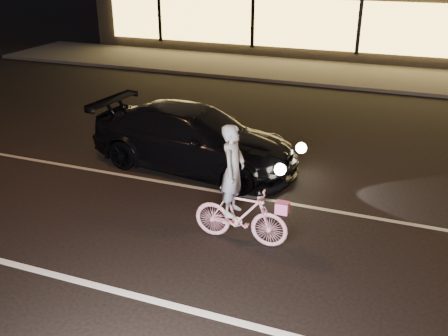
% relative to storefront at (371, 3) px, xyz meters
% --- Properties ---
extents(ground, '(90.00, 90.00, 0.00)m').
position_rel_storefront_xyz_m(ground, '(0.00, -18.97, -2.15)').
color(ground, black).
rests_on(ground, ground).
extents(lane_stripe_near, '(60.00, 0.12, 0.01)m').
position_rel_storefront_xyz_m(lane_stripe_near, '(0.00, -20.47, -2.14)').
color(lane_stripe_near, silver).
rests_on(lane_stripe_near, ground).
extents(lane_stripe_far, '(60.00, 0.10, 0.01)m').
position_rel_storefront_xyz_m(lane_stripe_far, '(0.00, -16.97, -2.14)').
color(lane_stripe_far, gray).
rests_on(lane_stripe_far, ground).
extents(sidewalk, '(30.00, 4.00, 0.12)m').
position_rel_storefront_xyz_m(sidewalk, '(0.00, -5.97, -2.09)').
color(sidewalk, '#383533').
rests_on(sidewalk, ground).
extents(storefront, '(25.40, 8.42, 4.20)m').
position_rel_storefront_xyz_m(storefront, '(0.00, 0.00, 0.00)').
color(storefront, black).
rests_on(storefront, ground).
extents(cyclist, '(1.62, 0.56, 2.04)m').
position_rel_storefront_xyz_m(cyclist, '(-0.10, -18.55, -1.42)').
color(cyclist, '#F03F75').
rests_on(cyclist, ground).
extents(sedan, '(4.88, 2.39, 1.37)m').
position_rel_storefront_xyz_m(sedan, '(-2.03, -15.98, -1.46)').
color(sedan, black).
rests_on(sedan, ground).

